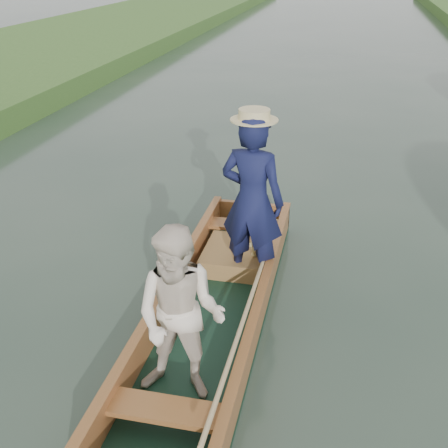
# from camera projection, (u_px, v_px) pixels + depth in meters

# --- Properties ---
(ground) EXTENTS (120.00, 120.00, 0.00)m
(ground) POSITION_uv_depth(u_px,v_px,m) (212.00, 325.00, 6.14)
(ground) COLOR #283D30
(ground) RESTS_ON ground
(trees_far) EXTENTS (21.13, 3.80, 4.26)m
(trees_far) POSITION_uv_depth(u_px,v_px,m) (399.00, 60.00, 7.61)
(trees_far) COLOR #47331E
(trees_far) RESTS_ON ground
(punt) EXTENTS (1.23, 5.00, 2.16)m
(punt) POSITION_uv_depth(u_px,v_px,m) (220.00, 271.00, 5.83)
(punt) COLOR black
(punt) RESTS_ON ground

